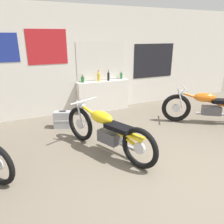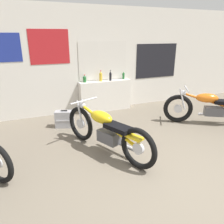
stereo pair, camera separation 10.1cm
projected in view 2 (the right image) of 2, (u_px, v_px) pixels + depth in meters
name	position (u px, v px, depth m)	size (l,w,h in m)	color
ground_plane	(186.00, 183.00, 3.22)	(24.00, 24.00, 0.00)	#706656
wall_back	(100.00, 60.00, 6.02)	(10.00, 0.07, 2.80)	silver
sill_counter	(105.00, 96.00, 6.22)	(1.48, 0.28, 0.86)	silver
bottle_leftmost	(85.00, 79.00, 5.86)	(0.09, 0.09, 0.21)	#23662D
bottle_left_center	(101.00, 76.00, 5.98)	(0.09, 0.09, 0.30)	gold
bottle_center	(110.00, 76.00, 6.06)	(0.06, 0.06, 0.29)	black
bottle_right_center	(123.00, 76.00, 6.29)	(0.06, 0.06, 0.23)	#23662D
motorcycle_yellow	(106.00, 131.00, 3.95)	(1.02, 2.04, 0.89)	black
motorcycle_orange	(211.00, 108.00, 5.23)	(1.93, 1.28, 0.87)	black
hard_case_silver	(65.00, 119.00, 5.13)	(0.47, 0.34, 0.42)	#9E9EA3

